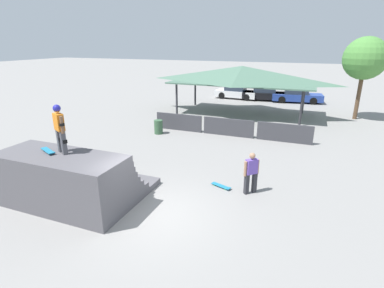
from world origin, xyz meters
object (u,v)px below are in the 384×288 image
object	(u,v)px
bystander_walking	(251,171)
parked_car_white	(236,92)
skater_on_deck	(59,126)
tree_beside_pavilion	(365,59)
parked_car_black	(266,94)
trash_bin	(158,127)
skateboard_on_deck	(48,151)
skateboard_on_ground	(222,186)
parked_car_blue	(297,96)

from	to	relation	value
bystander_walking	parked_car_white	xyz separation A→B (m)	(-5.22, 19.19, -0.29)
skater_on_deck	tree_beside_pavilion	size ratio (longest dim) A/B	0.28
skater_on_deck	parked_car_black	world-z (taller)	skater_on_deck
skater_on_deck	trash_bin	distance (m)	8.97
skateboard_on_deck	bystander_walking	world-z (taller)	skateboard_on_deck
trash_bin	parked_car_white	bearing A→B (deg)	83.52
skateboard_on_ground	parked_car_white	size ratio (longest dim) A/B	0.20
bystander_walking	parked_car_blue	bearing A→B (deg)	-136.87
skateboard_on_deck	parked_car_blue	size ratio (longest dim) A/B	0.18
skater_on_deck	skateboard_on_deck	xyz separation A→B (m)	(-0.50, -0.16, -0.88)
trash_bin	tree_beside_pavilion	bearing A→B (deg)	36.55
skater_on_deck	skateboard_on_ground	bearing A→B (deg)	59.17
bystander_walking	tree_beside_pavilion	xyz separation A→B (m)	(4.91, 14.22, 3.38)
parked_car_white	tree_beside_pavilion	bearing A→B (deg)	-21.87
skater_on_deck	skateboard_on_ground	distance (m)	6.21
parked_car_white	parked_car_blue	distance (m)	5.73
skateboard_on_ground	tree_beside_pavilion	distance (m)	15.98
bystander_walking	skater_on_deck	bearing A→B (deg)	-17.63
skater_on_deck	skateboard_on_deck	size ratio (longest dim) A/B	1.92
skater_on_deck	trash_bin	bearing A→B (deg)	122.53
parked_car_black	skateboard_on_deck	bearing A→B (deg)	-105.53
skateboard_on_ground	parked_car_white	distance (m)	19.61
skater_on_deck	parked_car_black	distance (m)	22.72
trash_bin	parked_car_black	bearing A→B (deg)	72.23
skateboard_on_ground	tree_beside_pavilion	xyz separation A→B (m)	(6.02, 14.19, 4.21)
trash_bin	skateboard_on_deck	bearing A→B (deg)	-86.72
skateboard_on_ground	parked_car_blue	world-z (taller)	parked_car_blue
skater_on_deck	parked_car_blue	bearing A→B (deg)	100.24
trash_bin	bystander_walking	bearing A→B (deg)	-39.42
skater_on_deck	skateboard_on_deck	bearing A→B (deg)	-136.46
parked_car_white	skater_on_deck	bearing A→B (deg)	-87.10
skater_on_deck	parked_car_white	xyz separation A→B (m)	(0.55, 22.23, -2.20)
skateboard_on_ground	parked_car_white	world-z (taller)	parked_car_white
trash_bin	parked_car_white	distance (m)	13.72
skateboard_on_ground	trash_bin	xyz separation A→B (m)	(-5.66, 5.54, 0.37)
bystander_walking	trash_bin	bearing A→B (deg)	-84.79
tree_beside_pavilion	parked_car_blue	bearing A→B (deg)	130.63
trash_bin	parked_car_white	xyz separation A→B (m)	(1.55, 13.63, 0.18)
bystander_walking	tree_beside_pavilion	distance (m)	15.41
skateboard_on_deck	bystander_walking	xyz separation A→B (m)	(6.26, 3.19, -1.04)
trash_bin	parked_car_black	world-z (taller)	parked_car_black
skateboard_on_deck	parked_car_blue	bearing A→B (deg)	98.05
trash_bin	parked_car_white	size ratio (longest dim) A/B	0.20
skater_on_deck	skateboard_on_ground	size ratio (longest dim) A/B	1.89
bystander_walking	trash_bin	xyz separation A→B (m)	(-6.77, 5.56, -0.46)
skateboard_on_ground	parked_car_blue	xyz separation A→B (m)	(1.62, 19.32, 0.54)
bystander_walking	parked_car_white	world-z (taller)	bystander_walking
skateboard_on_deck	parked_car_black	xyz separation A→B (m)	(3.91, 22.51, -1.32)
skateboard_on_ground	trash_bin	distance (m)	7.93
skateboard_on_ground	parked_car_blue	bearing A→B (deg)	105.85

